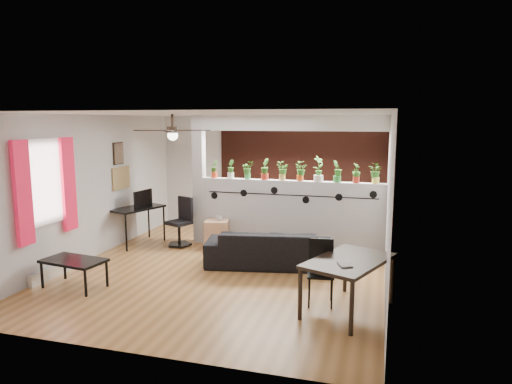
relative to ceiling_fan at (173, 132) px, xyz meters
name	(u,v)px	position (x,y,z in m)	size (l,w,h in m)	color
room_shell	(226,193)	(0.80, 0.30, -1.01)	(6.30, 7.10, 2.90)	olive
partition_wall	(291,215)	(1.60, 1.80, -1.64)	(3.60, 0.18, 1.35)	#BCBCC1
ceiling_header	(292,123)	(1.60, 1.80, 0.14)	(3.60, 0.18, 0.30)	silver
pier_column	(199,180)	(-0.31, 1.80, -1.01)	(0.22, 0.20, 2.60)	#BCBCC1
brick_panel	(304,174)	(1.60, 3.27, -1.01)	(3.90, 0.05, 2.60)	brown
vine_decal	(290,195)	(1.60, 1.70, -1.23)	(3.31, 0.01, 0.30)	black
window_assembly	(45,185)	(-1.76, -0.90, -0.81)	(0.09, 1.30, 1.55)	white
baseboard_heater	(53,272)	(-1.74, -0.90, -2.22)	(0.08, 1.00, 0.18)	silver
corkboard	(121,178)	(-1.78, 1.25, -0.96)	(0.03, 0.60, 0.45)	#997A49
framed_art	(118,153)	(-1.78, 1.20, -0.46)	(0.03, 0.34, 0.44)	#8C7259
ceiling_fan	(173,132)	(0.00, 0.00, 0.00)	(1.19, 1.19, 0.43)	black
potted_plant_0	(214,168)	(0.02, 1.80, -0.77)	(0.22, 0.22, 0.36)	#ED401B
potted_plant_1	(231,168)	(0.37, 1.80, -0.76)	(0.21, 0.23, 0.37)	white
potted_plant_2	(248,169)	(0.72, 1.80, -0.77)	(0.22, 0.21, 0.36)	green
potted_plant_3	(265,168)	(1.07, 1.80, -0.75)	(0.21, 0.24, 0.41)	red
potted_plant_4	(282,170)	(1.42, 1.80, -0.77)	(0.20, 0.17, 0.36)	gold
potted_plant_5	(300,171)	(1.78, 1.80, -0.76)	(0.22, 0.20, 0.37)	#D05118
potted_plant_6	(319,168)	(2.13, 1.80, -0.71)	(0.32, 0.33, 0.49)	white
potted_plant_7	(337,171)	(2.48, 1.80, -0.75)	(0.27, 0.26, 0.41)	#328A33
potted_plant_8	(356,173)	(2.83, 1.80, -0.77)	(0.15, 0.18, 0.36)	red
potted_plant_9	(376,172)	(3.18, 1.80, -0.76)	(0.24, 0.24, 0.39)	#E7DE51
sofa	(269,248)	(1.46, 0.66, -2.01)	(2.06, 0.81, 0.60)	black
cube_shelf	(217,234)	(0.19, 1.46, -2.04)	(0.45, 0.40, 0.55)	tan
cup	(219,218)	(0.24, 1.46, -1.71)	(0.13, 0.13, 0.10)	gray
computer_desk	(137,211)	(-1.45, 1.28, -1.62)	(0.88, 1.18, 0.76)	black
monitor	(141,202)	(-1.45, 1.43, -1.46)	(0.05, 0.32, 0.18)	black
office_chair	(181,225)	(-0.55, 1.40, -1.89)	(0.53, 0.54, 0.96)	black
dining_table	(349,265)	(2.92, -0.94, -1.68)	(1.23, 1.51, 0.71)	black
book	(339,265)	(2.82, -1.24, -1.59)	(0.16, 0.21, 0.02)	gray
folding_chair	(321,266)	(2.53, -0.73, -1.79)	(0.40, 0.40, 0.89)	black
coffee_table	(74,262)	(-1.12, -1.17, -1.93)	(1.00, 0.64, 0.44)	black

